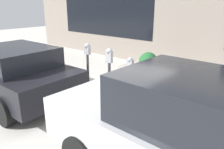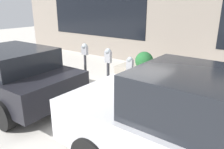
{
  "view_description": "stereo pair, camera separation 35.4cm",
  "coord_description": "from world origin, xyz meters",
  "px_view_note": "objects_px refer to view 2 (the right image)",
  "views": [
    {
      "loc": [
        -3.38,
        3.77,
        2.59
      ],
      "look_at": [
        0.0,
        -0.12,
        0.91
      ],
      "focal_mm": 35.0,
      "sensor_mm": 36.0,
      "label": 1
    },
    {
      "loc": [
        -3.1,
        3.99,
        2.59
      ],
      "look_at": [
        0.0,
        -0.12,
        0.91
      ],
      "focal_mm": 35.0,
      "sensor_mm": 36.0,
      "label": 2
    }
  ],
  "objects_px": {
    "parking_meter_second": "(130,74)",
    "parked_car_front": "(207,135)",
    "parking_meter_nearest": "(163,77)",
    "parking_meter_fourth": "(85,60)",
    "parking_meter_middle": "(108,66)",
    "parked_car_middle": "(10,74)",
    "planter_box": "(144,73)"
  },
  "relations": [
    {
      "from": "parking_meter_middle",
      "to": "parked_car_middle",
      "type": "distance_m",
      "value": 2.63
    },
    {
      "from": "parked_car_middle",
      "to": "parking_meter_nearest",
      "type": "bearing_deg",
      "value": -157.85
    },
    {
      "from": "parking_meter_nearest",
      "to": "parked_car_middle",
      "type": "height_order",
      "value": "parked_car_middle"
    },
    {
      "from": "parking_meter_middle",
      "to": "parking_meter_fourth",
      "type": "bearing_deg",
      "value": 2.17
    },
    {
      "from": "planter_box",
      "to": "parked_car_front",
      "type": "distance_m",
      "value": 4.4
    },
    {
      "from": "parked_car_middle",
      "to": "parking_meter_fourth",
      "type": "bearing_deg",
      "value": -130.09
    },
    {
      "from": "parking_meter_nearest",
      "to": "parked_car_middle",
      "type": "relative_size",
      "value": 0.33
    },
    {
      "from": "parking_meter_second",
      "to": "parked_car_middle",
      "type": "xyz_separation_m",
      "value": [
        2.77,
        1.57,
        -0.13
      ]
    },
    {
      "from": "parking_meter_fourth",
      "to": "planter_box",
      "type": "distance_m",
      "value": 2.12
    },
    {
      "from": "parked_car_front",
      "to": "parking_meter_middle",
      "type": "bearing_deg",
      "value": -27.65
    },
    {
      "from": "parked_car_front",
      "to": "parking_meter_fourth",
      "type": "bearing_deg",
      "value": -21.86
    },
    {
      "from": "parking_meter_second",
      "to": "parked_car_front",
      "type": "height_order",
      "value": "parked_car_front"
    },
    {
      "from": "parking_meter_middle",
      "to": "parking_meter_fourth",
      "type": "distance_m",
      "value": 0.81
    },
    {
      "from": "parking_meter_fourth",
      "to": "parking_meter_second",
      "type": "bearing_deg",
      "value": 179.57
    },
    {
      "from": "planter_box",
      "to": "parked_car_front",
      "type": "bearing_deg",
      "value": 130.23
    },
    {
      "from": "parking_meter_second",
      "to": "parked_car_front",
      "type": "relative_size",
      "value": 0.31
    },
    {
      "from": "parking_meter_middle",
      "to": "parked_car_front",
      "type": "bearing_deg",
      "value": 151.78
    },
    {
      "from": "parking_meter_nearest",
      "to": "planter_box",
      "type": "xyz_separation_m",
      "value": [
        1.44,
        -1.75,
        -0.62
      ]
    },
    {
      "from": "parking_meter_fourth",
      "to": "planter_box",
      "type": "xyz_separation_m",
      "value": [
        -0.94,
        -1.78,
        -0.67
      ]
    },
    {
      "from": "planter_box",
      "to": "parked_car_middle",
      "type": "distance_m",
      "value": 4.04
    },
    {
      "from": "parking_meter_nearest",
      "to": "parking_meter_fourth",
      "type": "distance_m",
      "value": 2.38
    },
    {
      "from": "parking_meter_second",
      "to": "parking_meter_middle",
      "type": "distance_m",
      "value": 0.72
    },
    {
      "from": "planter_box",
      "to": "parked_car_middle",
      "type": "bearing_deg",
      "value": 56.93
    },
    {
      "from": "parking_meter_nearest",
      "to": "parking_meter_fourth",
      "type": "xyz_separation_m",
      "value": [
        2.38,
        0.03,
        0.05
      ]
    },
    {
      "from": "parking_meter_second",
      "to": "parking_meter_nearest",
      "type": "bearing_deg",
      "value": -177.34
    },
    {
      "from": "parking_meter_nearest",
      "to": "planter_box",
      "type": "distance_m",
      "value": 2.35
    },
    {
      "from": "parked_car_front",
      "to": "parked_car_middle",
      "type": "height_order",
      "value": "parked_car_front"
    },
    {
      "from": "parking_meter_nearest",
      "to": "parking_meter_fourth",
      "type": "relative_size",
      "value": 0.89
    },
    {
      "from": "parking_meter_middle",
      "to": "planter_box",
      "type": "distance_m",
      "value": 1.86
    },
    {
      "from": "parking_meter_nearest",
      "to": "parked_car_front",
      "type": "xyz_separation_m",
      "value": [
        -1.38,
        1.58,
        -0.11
      ]
    },
    {
      "from": "parked_car_front",
      "to": "parking_meter_second",
      "type": "bearing_deg",
      "value": -33.98
    },
    {
      "from": "parking_meter_nearest",
      "to": "parking_meter_middle",
      "type": "bearing_deg",
      "value": -0.08
    }
  ]
}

